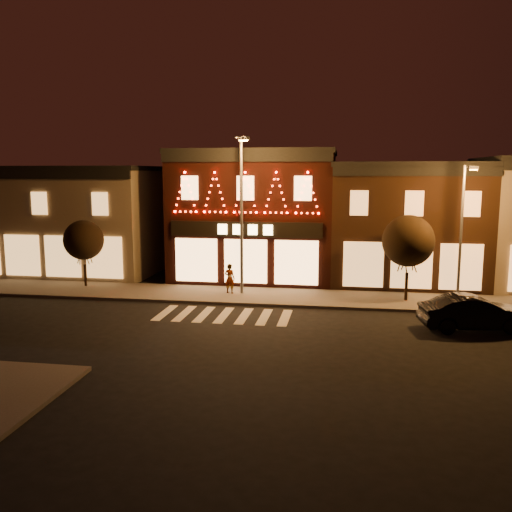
# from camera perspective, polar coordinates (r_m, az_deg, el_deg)

# --- Properties ---
(ground) EXTENTS (120.00, 120.00, 0.00)m
(ground) POSITION_cam_1_polar(r_m,az_deg,el_deg) (22.93, -5.60, -8.81)
(ground) COLOR black
(ground) RESTS_ON ground
(sidewalk_far) EXTENTS (44.00, 4.00, 0.15)m
(sidewalk_far) POSITION_cam_1_polar(r_m,az_deg,el_deg) (30.12, 2.00, -4.31)
(sidewalk_far) COLOR #47423D
(sidewalk_far) RESTS_ON ground
(building_left) EXTENTS (12.20, 8.28, 7.30)m
(building_left) POSITION_cam_1_polar(r_m,az_deg,el_deg) (39.88, -18.76, 3.69)
(building_left) COLOR #7C6E58
(building_left) RESTS_ON ground
(building_pulp) EXTENTS (10.20, 8.34, 8.30)m
(building_pulp) POSITION_cam_1_polar(r_m,az_deg,el_deg) (35.64, 0.05, 4.41)
(building_pulp) COLOR black
(building_pulp) RESTS_ON ground
(building_right_a) EXTENTS (9.20, 8.28, 7.50)m
(building_right_a) POSITION_cam_1_polar(r_m,az_deg,el_deg) (35.44, 15.43, 3.41)
(building_right_a) COLOR #351E12
(building_right_a) RESTS_ON ground
(streetlamp_mid) EXTENTS (0.82, 1.97, 8.65)m
(streetlamp_mid) POSITION_cam_1_polar(r_m,az_deg,el_deg) (29.74, -1.51, 5.56)
(streetlamp_mid) COLOR #59595E
(streetlamp_mid) RESTS_ON sidewalk_far
(streetlamp_right) EXTENTS (0.46, 1.63, 7.11)m
(streetlamp_right) POSITION_cam_1_polar(r_m,az_deg,el_deg) (29.36, 20.93, 3.17)
(streetlamp_right) COLOR #59595E
(streetlamp_right) RESTS_ON sidewalk_far
(tree_left) EXTENTS (2.37, 2.37, 3.96)m
(tree_left) POSITION_cam_1_polar(r_m,az_deg,el_deg) (33.76, -17.68, 1.61)
(tree_left) COLOR black
(tree_left) RESTS_ON sidewalk_far
(tree_right) EXTENTS (2.73, 2.73, 4.56)m
(tree_right) POSITION_cam_1_polar(r_m,az_deg,el_deg) (29.54, 15.73, 1.54)
(tree_right) COLOR black
(tree_right) RESTS_ON sidewalk_far
(dark_sedan) EXTENTS (4.87, 2.37, 1.54)m
(dark_sedan) POSITION_cam_1_polar(r_m,az_deg,el_deg) (25.89, 21.98, -5.59)
(dark_sedan) COLOR black
(dark_sedan) RESTS_ON ground
(pedestrian) EXTENTS (0.70, 0.55, 1.68)m
(pedestrian) POSITION_cam_1_polar(r_m,az_deg,el_deg) (30.54, -2.78, -2.38)
(pedestrian) COLOR gray
(pedestrian) RESTS_ON sidewalk_far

